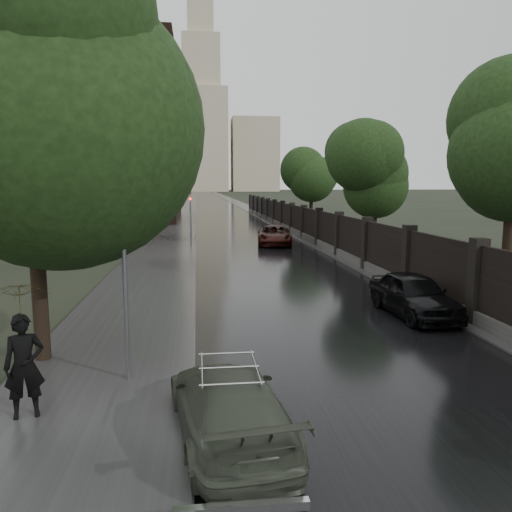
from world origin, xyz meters
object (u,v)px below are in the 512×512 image
at_px(tree_left_near, 27,89).
at_px(tree_right_b, 376,174).
at_px(lamp_post, 124,263).
at_px(car_right_far, 274,235).
at_px(pedestrian_umbrella, 20,310).
at_px(tree_right_c, 312,178).
at_px(traffic_light, 190,213).
at_px(volga_sedan, 229,405).
at_px(car_right_near, 414,295).
at_px(tree_left_far, 141,172).

bearing_deg(tree_left_near, tree_right_b, 51.52).
relative_size(tree_right_b, lamp_post, 1.37).
distance_m(car_right_far, pedestrian_umbrella, 27.51).
bearing_deg(lamp_post, car_right_far, 74.05).
distance_m(tree_right_c, traffic_light, 19.26).
bearing_deg(volga_sedan, tree_right_b, -122.30).
xyz_separation_m(traffic_light, volga_sedan, (0.91, -26.10, -1.78)).
bearing_deg(volga_sedan, pedestrian_umbrella, -22.56).
bearing_deg(traffic_light, tree_left_near, -98.53).
bearing_deg(volga_sedan, car_right_far, -107.50).
bearing_deg(lamp_post, traffic_light, 87.32).
xyz_separation_m(car_right_near, pedestrian_umbrella, (-10.14, -6.36, 1.40)).
distance_m(tree_right_b, pedestrian_umbrella, 26.58).
relative_size(tree_left_near, pedestrian_umbrella, 3.10).
height_order(traffic_light, volga_sedan, traffic_light).
relative_size(tree_left_near, car_right_near, 2.16).
height_order(tree_left_near, car_right_near, tree_left_near).
height_order(tree_left_near, pedestrian_umbrella, tree_left_near).
bearing_deg(pedestrian_umbrella, tree_left_far, 75.83).
relative_size(tree_left_far, lamp_post, 1.45).
bearing_deg(pedestrian_umbrella, car_right_far, 55.69).
xyz_separation_m(tree_right_b, tree_right_c, (0.00, 18.00, 0.00)).
relative_size(car_right_far, pedestrian_umbrella, 1.71).
bearing_deg(traffic_light, tree_right_b, -14.24).
height_order(tree_left_far, lamp_post, tree_left_far).
height_order(car_right_far, pedestrian_umbrella, pedestrian_umbrella).
bearing_deg(tree_left_near, volga_sedan, -44.24).
distance_m(tree_left_far, tree_right_b, 17.45).
height_order(volga_sedan, car_right_far, car_right_far).
bearing_deg(tree_left_near, car_right_near, 16.80).
xyz_separation_m(tree_right_b, car_right_near, (-4.34, -15.75, -4.23)).
height_order(tree_left_near, traffic_light, tree_left_near).
bearing_deg(lamp_post, volga_sedan, -52.27).
relative_size(tree_left_far, pedestrian_umbrella, 2.50).
relative_size(tree_left_near, car_right_far, 1.82).
bearing_deg(tree_right_b, traffic_light, 165.76).
bearing_deg(tree_left_far, lamp_post, -84.79).
bearing_deg(car_right_far, tree_right_c, 74.22).
bearing_deg(car_right_near, tree_right_b, 71.36).
bearing_deg(pedestrian_umbrella, car_right_near, 15.97).
height_order(tree_right_b, car_right_near, tree_right_b).
distance_m(traffic_light, car_right_near, 20.25).
bearing_deg(tree_left_far, tree_left_near, -89.15).
xyz_separation_m(tree_left_far, tree_right_c, (15.50, 10.00, -0.29)).
bearing_deg(tree_left_far, pedestrian_umbrella, -88.05).
xyz_separation_m(car_right_far, pedestrian_umbrella, (-8.58, -26.10, 1.42)).
xyz_separation_m(tree_right_c, lamp_post, (-12.90, -38.50, -2.28)).
height_order(lamp_post, car_right_far, lamp_post).
relative_size(tree_right_b, car_right_far, 1.39).
bearing_deg(car_right_far, volga_sedan, -93.37).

